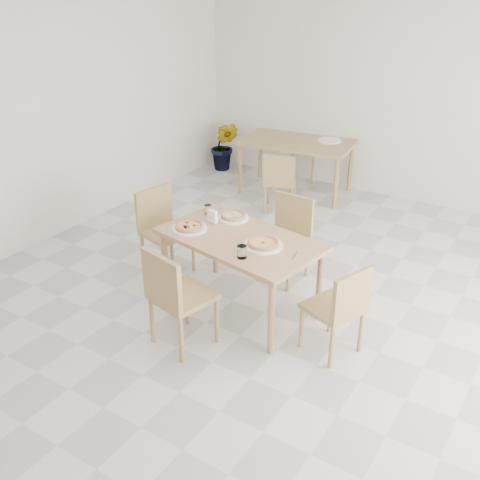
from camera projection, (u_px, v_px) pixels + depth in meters
The scene contains 21 objects.
main_table at pixel (240, 246), 5.11m from camera, with size 1.58×1.05×0.75m.
chair_south at pixel (175, 293), 4.62m from camera, with size 0.55×0.55×0.93m.
chair_north at pixel (288, 232), 5.73m from camera, with size 0.45×0.45×0.88m.
chair_west at pixel (162, 225), 5.87m from camera, with size 0.53×0.53×0.89m.
chair_east at pixel (340, 305), 4.56m from camera, with size 0.52×0.52×0.83m.
plate_margherita at pixel (263, 245), 4.91m from camera, with size 0.35×0.35×0.02m, color white.
plate_mushroom at pixel (233, 218), 5.43m from camera, with size 0.30×0.30×0.02m, color white.
plate_pepperoni at pixel (189, 228), 5.22m from camera, with size 0.33×0.33×0.02m, color white.
pizza_margherita at pixel (263, 243), 4.90m from camera, with size 0.31×0.31×0.03m.
pizza_mushroom at pixel (233, 216), 5.42m from camera, with size 0.26×0.26×0.03m.
pizza_pepperoni at pixel (189, 226), 5.21m from camera, with size 0.30×0.30×0.03m.
tumbler_a at pixel (242, 252), 4.70m from camera, with size 0.08×0.08×0.11m, color white.
tumbler_b at pixel (208, 210), 5.52m from camera, with size 0.07×0.07×0.10m, color white.
napkin_holder at pixel (212, 217), 5.32m from camera, with size 0.12×0.07×0.13m.
fork_a at pixel (295, 255), 4.75m from camera, with size 0.01×0.17×0.01m, color silver.
fork_b at pixel (218, 210), 5.62m from camera, with size 0.01×0.18×0.01m, color silver.
second_table at pixel (297, 147), 7.80m from camera, with size 1.64×1.08×0.75m.
chair_back_s at pixel (280, 179), 7.24m from camera, with size 0.52×0.52×0.81m.
chair_back_n at pixel (315, 143), 8.45m from camera, with size 0.53×0.53×0.91m.
plate_empty at pixel (330, 141), 7.76m from camera, with size 0.32×0.32×0.02m, color white.
potted_plant at pixel (224, 146), 8.78m from camera, with size 0.43×0.35×0.78m, color #1A591D.
Camera 1 is at (2.21, -3.88, 2.99)m, focal length 42.00 mm.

